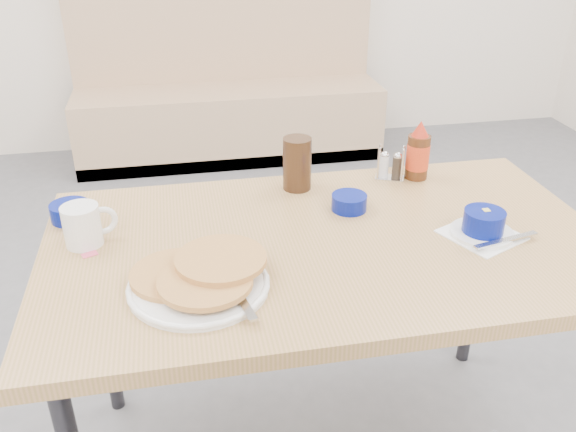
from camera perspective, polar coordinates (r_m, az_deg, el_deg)
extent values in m
cube|color=tan|center=(3.98, -5.45, 8.78)|extent=(1.90, 0.55, 0.45)
cube|color=tan|center=(4.06, -6.12, 16.40)|extent=(1.90, 0.12, 1.00)
cube|color=#2D2D33|center=(4.04, -5.33, 6.31)|extent=(1.90, 0.55, 0.08)
cube|color=tan|center=(1.54, 3.68, -2.78)|extent=(1.40, 0.80, 0.04)
cylinder|color=#2D2D33|center=(1.99, -16.89, -9.20)|extent=(0.04, 0.04, 0.72)
cylinder|color=#2D2D33|center=(2.20, 17.17, -5.42)|extent=(0.04, 0.04, 0.72)
cylinder|color=white|center=(1.35, -8.35, -6.46)|extent=(0.31, 0.31, 0.02)
cylinder|color=#D99F51|center=(1.37, -10.42, -5.38)|extent=(0.20, 0.20, 0.01)
cylinder|color=#D99F51|center=(1.31, -7.75, -6.12)|extent=(0.20, 0.20, 0.01)
cylinder|color=#D99F51|center=(1.36, -6.31, -4.05)|extent=(0.20, 0.20, 0.01)
cube|color=silver|center=(1.27, -4.29, -7.98)|extent=(0.05, 0.14, 0.01)
cylinder|color=white|center=(1.56, -18.71, -0.85)|extent=(0.09, 0.09, 0.10)
cylinder|color=black|center=(1.54, -18.97, 0.65)|extent=(0.08, 0.08, 0.00)
torus|color=white|center=(1.56, -16.95, -0.43)|extent=(0.08, 0.04, 0.08)
cube|color=white|center=(1.61, 17.65, -1.69)|extent=(0.22, 0.22, 0.00)
cylinder|color=white|center=(1.61, 17.68, -1.49)|extent=(0.16, 0.16, 0.01)
cylinder|color=navy|center=(1.59, 17.85, -0.47)|extent=(0.10, 0.10, 0.06)
cylinder|color=white|center=(1.58, 17.97, 0.24)|extent=(0.09, 0.09, 0.01)
cube|color=#F4DB60|center=(1.59, 18.06, 0.45)|extent=(0.02, 0.02, 0.01)
cube|color=silver|center=(1.58, 19.75, -2.12)|extent=(0.19, 0.06, 0.00)
cylinder|color=navy|center=(1.70, -19.72, 0.38)|extent=(0.10, 0.10, 0.05)
cylinder|color=navy|center=(1.66, 5.74, 1.29)|extent=(0.10, 0.10, 0.04)
cylinder|color=#341F10|center=(1.75, 0.86, 4.92)|extent=(0.11, 0.11, 0.15)
cube|color=silver|center=(1.87, 9.47, 3.57)|extent=(0.10, 0.08, 0.00)
cylinder|color=silver|center=(1.84, 8.46, 4.88)|extent=(0.01, 0.01, 0.10)
cylinder|color=silver|center=(1.84, 10.66, 4.67)|extent=(0.01, 0.01, 0.10)
cylinder|color=silver|center=(1.87, 8.54, 5.30)|extent=(0.01, 0.01, 0.10)
cylinder|color=silver|center=(1.87, 10.70, 5.09)|extent=(0.01, 0.01, 0.10)
cylinder|color=silver|center=(1.86, 8.96, 4.61)|extent=(0.03, 0.03, 0.07)
cylinder|color=#3F3326|center=(1.86, 10.15, 4.49)|extent=(0.03, 0.03, 0.07)
cylinder|color=#47230F|center=(1.87, 12.03, 5.42)|extent=(0.07, 0.07, 0.13)
cylinder|color=#F04E1B|center=(1.87, 12.04, 5.49)|extent=(0.07, 0.07, 0.08)
cone|color=red|center=(1.84, 12.31, 8.01)|extent=(0.05, 0.05, 0.05)
cube|color=#FA5377|center=(1.53, -18.07, -3.43)|extent=(0.04, 0.03, 0.00)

